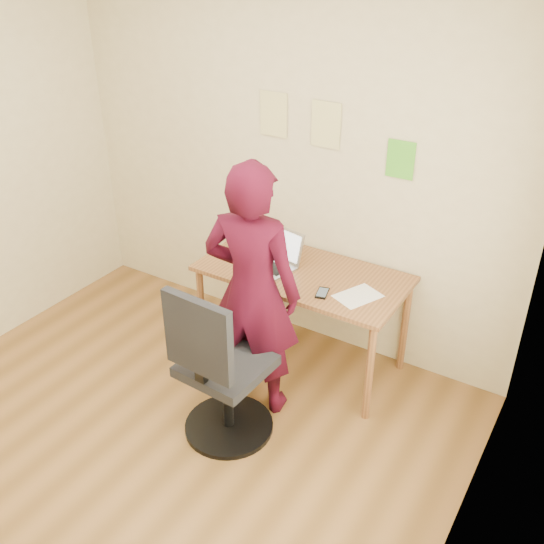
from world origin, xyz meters
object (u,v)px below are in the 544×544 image
Objects in this scene: desk at (302,283)px; phone at (322,293)px; office_chair at (219,377)px; laptop at (274,258)px; person at (252,292)px.

phone is (0.24, -0.18, 0.09)m from desk.
office_chair is (-0.29, -0.73, -0.29)m from phone.
office_chair is (0.17, -0.89, -0.34)m from laptop.
office_chair reaches higher than laptop.
person is (-0.01, 0.38, 0.38)m from office_chair.
phone is 0.84m from office_chair.
office_chair reaches higher than desk.
phone is (0.46, -0.16, -0.05)m from laptop.
laptop reaches higher than phone.
office_chair is (-0.04, -0.91, -0.20)m from desk.
person is at bearing -145.50° from phone.
desk is 0.25m from laptop.
laptop is (-0.21, -0.02, 0.14)m from desk.
person reaches higher than office_chair.
laptop is at bearing -83.37° from person.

